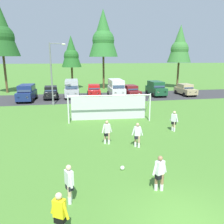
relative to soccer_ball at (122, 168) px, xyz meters
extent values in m
plane|color=#477A2D|center=(1.26, 10.60, -0.11)|extent=(400.00, 400.00, 0.00)
cube|color=#333335|center=(1.26, 22.02, -0.11)|extent=(52.00, 8.40, 0.01)
sphere|color=white|center=(0.00, 0.00, 0.00)|extent=(0.22, 0.22, 0.22)
sphere|color=black|center=(0.00, 0.00, 0.00)|extent=(0.08, 0.08, 0.08)
sphere|color=red|center=(0.06, 0.00, 0.00)|extent=(0.07, 0.07, 0.07)
cylinder|color=white|center=(4.55, 8.57, 1.11)|extent=(0.12, 0.12, 2.44)
cylinder|color=white|center=(-2.76, 9.03, 1.11)|extent=(0.12, 0.12, 2.44)
cylinder|color=white|center=(0.90, 8.80, 2.33)|extent=(7.31, 0.58, 0.12)
cylinder|color=white|center=(4.61, 9.47, 1.23)|extent=(0.21, 1.95, 2.46)
cylinder|color=white|center=(-2.70, 9.93, 1.23)|extent=(0.21, 1.95, 2.46)
cube|color=silver|center=(0.96, 9.80, 0.99)|extent=(6.94, 0.48, 2.20)
cube|color=black|center=(-2.99, -4.04, 0.61)|extent=(0.40, 0.36, 0.28)
cube|color=yellow|center=(-2.99, -4.04, 0.99)|extent=(0.45, 0.40, 0.60)
sphere|color=beige|center=(-2.99, -4.04, 1.42)|extent=(0.22, 0.22, 0.22)
cylinder|color=yellow|center=(-3.19, -3.88, 0.97)|extent=(0.24, 0.19, 0.55)
cylinder|color=yellow|center=(-2.79, -4.20, 0.97)|extent=(0.24, 0.19, 0.55)
cylinder|color=#936B4C|center=(1.04, -2.06, 0.29)|extent=(0.14, 0.14, 0.80)
cylinder|color=#936B4C|center=(1.28, -2.12, 0.29)|extent=(0.14, 0.14, 0.80)
cylinder|color=white|center=(1.04, -2.06, 0.05)|extent=(0.15, 0.15, 0.32)
cylinder|color=white|center=(1.28, -2.12, 0.05)|extent=(0.15, 0.15, 0.32)
cube|color=black|center=(1.16, -2.09, 0.61)|extent=(0.40, 0.33, 0.28)
cube|color=white|center=(1.16, -2.09, 0.99)|extent=(0.44, 0.36, 0.60)
sphere|color=#936B4C|center=(1.16, -2.09, 1.42)|extent=(0.22, 0.22, 0.22)
cylinder|color=white|center=(0.91, -2.14, 0.97)|extent=(0.25, 0.17, 0.55)
cylinder|color=white|center=(1.40, -2.04, 0.97)|extent=(0.25, 0.17, 0.55)
cylinder|color=beige|center=(5.44, 5.31, 0.29)|extent=(0.14, 0.14, 0.80)
cylinder|color=beige|center=(5.39, 5.53, 0.29)|extent=(0.14, 0.14, 0.80)
cylinder|color=white|center=(5.44, 5.31, 0.05)|extent=(0.15, 0.15, 0.32)
cylinder|color=white|center=(5.39, 5.53, 0.05)|extent=(0.15, 0.15, 0.32)
cube|color=black|center=(5.42, 5.42, 0.61)|extent=(0.39, 0.40, 0.28)
cube|color=white|center=(5.42, 5.42, 0.99)|extent=(0.43, 0.44, 0.60)
sphere|color=beige|center=(5.42, 5.42, 1.42)|extent=(0.22, 0.22, 0.22)
cylinder|color=white|center=(5.55, 5.21, 0.97)|extent=(0.22, 0.23, 0.55)
cylinder|color=white|center=(5.28, 5.63, 0.97)|extent=(0.22, 0.23, 0.55)
cylinder|color=beige|center=(-2.68, -2.10, 0.29)|extent=(0.14, 0.14, 0.80)
cylinder|color=beige|center=(-2.71, -2.34, 0.29)|extent=(0.14, 0.14, 0.80)
cylinder|color=white|center=(-2.68, -2.10, 0.05)|extent=(0.15, 0.15, 0.32)
cylinder|color=white|center=(-2.71, -2.34, 0.05)|extent=(0.15, 0.15, 0.32)
cube|color=black|center=(-2.69, -2.22, 0.61)|extent=(0.34, 0.40, 0.28)
cube|color=white|center=(-2.69, -2.22, 0.99)|extent=(0.37, 0.44, 0.60)
sphere|color=beige|center=(-2.69, -2.22, 1.42)|extent=(0.22, 0.22, 0.22)
cylinder|color=white|center=(-2.76, -1.98, 0.97)|extent=(0.18, 0.25, 0.55)
cylinder|color=white|center=(-2.63, -2.46, 0.97)|extent=(0.18, 0.25, 0.55)
cylinder|color=tan|center=(-0.09, 3.66, 0.29)|extent=(0.14, 0.14, 0.80)
cylinder|color=tan|center=(-0.33, 3.76, 0.29)|extent=(0.14, 0.14, 0.80)
cylinder|color=white|center=(-0.09, 3.66, 0.05)|extent=(0.15, 0.15, 0.32)
cylinder|color=white|center=(-0.33, 3.76, 0.05)|extent=(0.15, 0.15, 0.32)
cube|color=black|center=(-0.21, 3.71, 0.61)|extent=(0.39, 0.31, 0.28)
cube|color=silver|center=(-0.21, 3.71, 0.99)|extent=(0.43, 0.34, 0.60)
sphere|color=tan|center=(-0.21, 3.71, 1.42)|extent=(0.22, 0.22, 0.22)
cylinder|color=silver|center=(0.04, 3.75, 0.97)|extent=(0.25, 0.15, 0.55)
cylinder|color=silver|center=(-0.46, 3.68, 0.97)|extent=(0.25, 0.15, 0.55)
cylinder|color=tan|center=(1.73, 2.72, 0.29)|extent=(0.14, 0.14, 0.80)
cylinder|color=tan|center=(1.54, 2.90, 0.29)|extent=(0.14, 0.14, 0.80)
cylinder|color=white|center=(1.73, 2.72, 0.05)|extent=(0.15, 0.15, 0.32)
cylinder|color=white|center=(1.54, 2.90, 0.05)|extent=(0.15, 0.15, 0.32)
cube|color=black|center=(1.63, 2.81, 0.61)|extent=(0.36, 0.26, 0.28)
cube|color=white|center=(1.63, 2.81, 0.99)|extent=(0.40, 0.28, 0.60)
sphere|color=tan|center=(1.63, 2.81, 1.42)|extent=(0.22, 0.22, 0.22)
cylinder|color=white|center=(1.88, 2.74, 0.97)|extent=(0.24, 0.12, 0.55)
cylinder|color=white|center=(1.39, 2.87, 0.97)|extent=(0.24, 0.12, 0.55)
cube|color=navy|center=(-8.29, 20.87, 0.71)|extent=(2.09, 4.68, 1.00)
cube|color=navy|center=(-8.28, 21.07, 1.63)|extent=(1.87, 3.07, 0.84)
cube|color=#28384C|center=(-8.34, 19.65, 1.61)|extent=(1.63, 0.45, 0.71)
cube|color=#28384C|center=(-7.39, 21.03, 1.63)|extent=(0.15, 2.55, 0.59)
cube|color=white|center=(-7.86, 18.59, 0.76)|extent=(0.28, 0.09, 0.20)
cube|color=white|center=(-8.90, 18.64, 0.76)|extent=(0.28, 0.09, 0.20)
cube|color=#B21414|center=(-7.67, 23.11, 0.76)|extent=(0.28, 0.09, 0.20)
cube|color=#B21414|center=(-8.71, 23.15, 0.76)|extent=(0.28, 0.09, 0.20)
cylinder|color=black|center=(-7.40, 19.41, 0.21)|extent=(0.27, 0.65, 0.64)
cylinder|color=black|center=(-9.29, 19.49, 0.21)|extent=(0.27, 0.65, 0.64)
cylinder|color=black|center=(-7.28, 22.26, 0.21)|extent=(0.27, 0.65, 0.64)
cylinder|color=black|center=(-9.18, 22.34, 0.21)|extent=(0.27, 0.65, 0.64)
cube|color=black|center=(-5.25, 22.28, 0.59)|extent=(2.05, 4.30, 0.76)
cube|color=black|center=(-5.26, 22.43, 1.29)|extent=(1.78, 2.19, 0.64)
cube|color=#28384C|center=(-5.20, 21.47, 1.27)|extent=(1.55, 0.41, 0.55)
cube|color=#28384C|center=(-4.43, 22.48, 1.29)|extent=(0.15, 1.78, 0.45)
cube|color=white|center=(-4.64, 20.26, 0.64)|extent=(0.28, 0.10, 0.20)
cube|color=white|center=(-5.62, 20.20, 0.64)|extent=(0.28, 0.10, 0.20)
cube|color=#B21414|center=(-4.88, 24.37, 0.64)|extent=(0.28, 0.10, 0.20)
cube|color=#B21414|center=(-5.87, 24.31, 0.64)|extent=(0.28, 0.10, 0.20)
cylinder|color=black|center=(-4.28, 21.04, 0.21)|extent=(0.28, 0.65, 0.64)
cylinder|color=black|center=(-6.07, 20.93, 0.21)|extent=(0.28, 0.65, 0.64)
cylinder|color=black|center=(-4.43, 23.64, 0.21)|extent=(0.28, 0.65, 0.64)
cylinder|color=black|center=(-6.23, 23.53, 0.21)|extent=(0.28, 0.65, 0.64)
cube|color=#B2B2BC|center=(-2.32, 22.62, 0.76)|extent=(2.04, 4.83, 1.10)
cube|color=#B2B2BC|center=(-2.31, 22.82, 1.86)|extent=(1.88, 4.13, 1.10)
cube|color=#28384C|center=(-2.35, 20.85, 1.84)|extent=(1.67, 0.49, 0.91)
cube|color=#28384C|center=(-1.40, 22.80, 1.86)|extent=(0.10, 3.49, 0.77)
cube|color=white|center=(-1.82, 20.25, 0.81)|extent=(0.28, 0.08, 0.20)
cube|color=white|center=(-2.90, 20.27, 0.81)|extent=(0.28, 0.08, 0.20)
cube|color=#B21414|center=(-1.73, 24.97, 0.81)|extent=(0.28, 0.08, 0.20)
cube|color=#B21414|center=(-2.81, 24.99, 0.81)|extent=(0.28, 0.08, 0.20)
cylinder|color=black|center=(-1.36, 21.11, 0.21)|extent=(0.25, 0.64, 0.64)
cylinder|color=black|center=(-3.32, 21.15, 0.21)|extent=(0.25, 0.64, 0.64)
cylinder|color=black|center=(-1.31, 24.09, 0.21)|extent=(0.25, 0.64, 0.64)
cylinder|color=black|center=(-3.27, 24.12, 0.21)|extent=(0.25, 0.64, 0.64)
cube|color=red|center=(0.97, 23.14, 0.59)|extent=(2.10, 4.32, 0.76)
cube|color=red|center=(0.98, 23.29, 1.29)|extent=(1.81, 2.22, 0.64)
cube|color=#28384C|center=(0.91, 22.32, 1.27)|extent=(1.55, 0.43, 0.55)
cube|color=#28384C|center=(1.82, 23.22, 1.29)|extent=(0.17, 1.78, 0.45)
cube|color=white|center=(1.32, 21.05, 0.64)|extent=(0.29, 0.10, 0.20)
cube|color=white|center=(0.33, 21.12, 0.64)|extent=(0.29, 0.10, 0.20)
cube|color=#B21414|center=(1.62, 25.15, 0.64)|extent=(0.29, 0.10, 0.20)
cube|color=#B21414|center=(0.63, 25.23, 0.64)|extent=(0.29, 0.10, 0.20)
cylinder|color=black|center=(1.78, 21.77, 0.21)|extent=(0.29, 0.66, 0.64)
cylinder|color=black|center=(-0.02, 21.90, 0.21)|extent=(0.29, 0.66, 0.64)
cylinder|color=black|center=(1.97, 24.37, 0.21)|extent=(0.29, 0.66, 0.64)
cylinder|color=black|center=(0.17, 24.50, 0.21)|extent=(0.29, 0.66, 0.64)
cube|color=silver|center=(4.18, 22.07, 0.76)|extent=(2.04, 4.83, 1.10)
cube|color=silver|center=(4.18, 22.27, 1.86)|extent=(1.87, 4.13, 1.10)
cube|color=#28384C|center=(4.15, 20.30, 1.84)|extent=(1.67, 0.49, 0.91)
cube|color=#28384C|center=(5.09, 22.25, 1.86)|extent=(0.10, 3.49, 0.77)
cube|color=white|center=(4.68, 19.70, 0.81)|extent=(0.28, 0.08, 0.20)
cube|color=white|center=(3.60, 19.72, 0.81)|extent=(0.28, 0.08, 0.20)
cube|color=#B21414|center=(4.76, 24.42, 0.81)|extent=(0.28, 0.08, 0.20)
cube|color=#B21414|center=(3.68, 24.44, 0.81)|extent=(0.28, 0.08, 0.20)
cylinder|color=black|center=(5.14, 20.57, 0.21)|extent=(0.25, 0.64, 0.64)
cylinder|color=black|center=(3.18, 20.60, 0.21)|extent=(0.25, 0.64, 0.64)
cylinder|color=black|center=(5.18, 23.54, 0.21)|extent=(0.25, 0.64, 0.64)
cylinder|color=black|center=(3.22, 23.57, 0.21)|extent=(0.25, 0.64, 0.64)
cube|color=maroon|center=(6.25, 21.42, 0.59)|extent=(2.12, 4.33, 0.76)
cube|color=maroon|center=(6.24, 21.57, 1.29)|extent=(1.81, 2.22, 0.64)
cube|color=#28384C|center=(6.31, 20.61, 1.27)|extent=(1.55, 0.43, 0.55)
cube|color=#28384C|center=(7.07, 21.64, 1.29)|extent=(0.18, 1.78, 0.45)
cube|color=white|center=(6.90, 19.41, 0.64)|extent=(0.29, 0.10, 0.20)
cube|color=white|center=(5.91, 19.33, 0.64)|extent=(0.29, 0.10, 0.20)
cube|color=#B21414|center=(6.58, 23.52, 0.64)|extent=(0.29, 0.10, 0.20)
cube|color=#B21414|center=(5.59, 23.44, 0.64)|extent=(0.29, 0.10, 0.20)
cylinder|color=black|center=(7.25, 20.20, 0.21)|extent=(0.29, 0.66, 0.64)
cylinder|color=black|center=(5.45, 20.06, 0.21)|extent=(0.29, 0.66, 0.64)
cylinder|color=black|center=(7.04, 22.79, 0.21)|extent=(0.29, 0.66, 0.64)
cylinder|color=black|center=(5.25, 22.65, 0.21)|extent=(0.29, 0.66, 0.64)
cube|color=#194C2D|center=(10.36, 21.89, 0.71)|extent=(1.93, 4.61, 1.00)
cube|color=#194C2D|center=(10.36, 22.09, 1.63)|extent=(1.77, 3.01, 0.84)
cube|color=#28384C|center=(10.35, 20.67, 1.61)|extent=(1.62, 0.39, 0.71)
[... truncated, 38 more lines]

